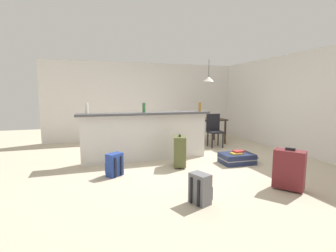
{
  "coord_description": "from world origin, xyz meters",
  "views": [
    {
      "loc": [
        -1.9,
        -5.01,
        1.49
      ],
      "look_at": [
        -0.24,
        0.16,
        0.78
      ],
      "focal_mm": 26.22,
      "sensor_mm": 36.0,
      "label": 1
    }
  ],
  "objects_px": {
    "pendant_lamp": "(209,79)",
    "suitcase_upright_maroon": "(289,169)",
    "book_stack": "(238,152)",
    "bottle_green": "(144,108)",
    "suitcase_flat_navy": "(237,158)",
    "dining_table": "(205,122)",
    "suitcase_upright_olive": "(180,151)",
    "bottle_amber": "(200,107)",
    "dining_chair_near_partition": "(214,129)",
    "bottle_white": "(87,108)",
    "backpack_grey": "(200,189)",
    "backpack_blue": "(114,165)"
  },
  "relations": [
    {
      "from": "bottle_white",
      "to": "bottle_green",
      "type": "height_order",
      "value": "bottle_white"
    },
    {
      "from": "dining_chair_near_partition",
      "to": "suitcase_flat_navy",
      "type": "relative_size",
      "value": 1.11
    },
    {
      "from": "dining_table",
      "to": "suitcase_upright_olive",
      "type": "xyz_separation_m",
      "value": [
        -1.63,
        -2.1,
        -0.32
      ]
    },
    {
      "from": "bottle_green",
      "to": "book_stack",
      "type": "bearing_deg",
      "value": -25.03
    },
    {
      "from": "bottle_amber",
      "to": "dining_chair_near_partition",
      "type": "bearing_deg",
      "value": 45.91
    },
    {
      "from": "dining_table",
      "to": "suitcase_flat_navy",
      "type": "xyz_separation_m",
      "value": [
        -0.38,
        -2.29,
        -0.54
      ]
    },
    {
      "from": "suitcase_upright_maroon",
      "to": "bottle_amber",
      "type": "bearing_deg",
      "value": 101.38
    },
    {
      "from": "pendant_lamp",
      "to": "suitcase_upright_maroon",
      "type": "xyz_separation_m",
      "value": [
        -0.52,
        -3.78,
        -1.6
      ]
    },
    {
      "from": "book_stack",
      "to": "suitcase_upright_olive",
      "type": "bearing_deg",
      "value": 170.62
    },
    {
      "from": "dining_chair_near_partition",
      "to": "book_stack",
      "type": "distance_m",
      "value": 1.78
    },
    {
      "from": "pendant_lamp",
      "to": "backpack_grey",
      "type": "distance_m",
      "value": 4.64
    },
    {
      "from": "bottle_white",
      "to": "dining_chair_near_partition",
      "type": "distance_m",
      "value": 3.56
    },
    {
      "from": "bottle_amber",
      "to": "suitcase_upright_maroon",
      "type": "relative_size",
      "value": 0.31
    },
    {
      "from": "dining_table",
      "to": "book_stack",
      "type": "xyz_separation_m",
      "value": [
        -0.38,
        -2.31,
        -0.4
      ]
    },
    {
      "from": "bottle_green",
      "to": "suitcase_flat_navy",
      "type": "height_order",
      "value": "bottle_green"
    },
    {
      "from": "dining_chair_near_partition",
      "to": "backpack_grey",
      "type": "distance_m",
      "value": 3.79
    },
    {
      "from": "bottle_amber",
      "to": "backpack_blue",
      "type": "relative_size",
      "value": 0.5
    },
    {
      "from": "bottle_green",
      "to": "suitcase_upright_maroon",
      "type": "xyz_separation_m",
      "value": [
        1.77,
        -2.36,
        -0.86
      ]
    },
    {
      "from": "backpack_blue",
      "to": "pendant_lamp",
      "type": "bearing_deg",
      "value": 36.8
    },
    {
      "from": "pendant_lamp",
      "to": "backpack_blue",
      "type": "distance_m",
      "value": 4.17
    },
    {
      "from": "dining_table",
      "to": "bottle_green",
      "type": "bearing_deg",
      "value": -146.95
    },
    {
      "from": "pendant_lamp",
      "to": "suitcase_upright_maroon",
      "type": "height_order",
      "value": "pendant_lamp"
    },
    {
      "from": "bottle_amber",
      "to": "suitcase_flat_navy",
      "type": "height_order",
      "value": "bottle_amber"
    },
    {
      "from": "dining_table",
      "to": "dining_chair_near_partition",
      "type": "height_order",
      "value": "dining_chair_near_partition"
    },
    {
      "from": "bottle_amber",
      "to": "dining_chair_near_partition",
      "type": "height_order",
      "value": "bottle_amber"
    },
    {
      "from": "bottle_green",
      "to": "pendant_lamp",
      "type": "distance_m",
      "value": 2.79
    },
    {
      "from": "bottle_white",
      "to": "backpack_blue",
      "type": "distance_m",
      "value": 1.46
    },
    {
      "from": "dining_table",
      "to": "backpack_grey",
      "type": "xyz_separation_m",
      "value": [
        -1.97,
        -3.82,
        -0.44
      ]
    },
    {
      "from": "bottle_white",
      "to": "suitcase_flat_navy",
      "type": "xyz_separation_m",
      "value": [
        3.04,
        -0.95,
        -1.09
      ]
    },
    {
      "from": "bottle_white",
      "to": "pendant_lamp",
      "type": "xyz_separation_m",
      "value": [
        3.49,
        1.31,
        0.73
      ]
    },
    {
      "from": "suitcase_upright_maroon",
      "to": "suitcase_upright_olive",
      "type": "distance_m",
      "value": 2.07
    },
    {
      "from": "bottle_green",
      "to": "backpack_blue",
      "type": "relative_size",
      "value": 0.51
    },
    {
      "from": "bottle_green",
      "to": "dining_table",
      "type": "bearing_deg",
      "value": 33.05
    },
    {
      "from": "dining_chair_near_partition",
      "to": "backpack_grey",
      "type": "height_order",
      "value": "dining_chair_near_partition"
    },
    {
      "from": "suitcase_upright_maroon",
      "to": "bottle_green",
      "type": "bearing_deg",
      "value": 126.97
    },
    {
      "from": "suitcase_upright_maroon",
      "to": "book_stack",
      "type": "relative_size",
      "value": 2.17
    },
    {
      "from": "bottle_amber",
      "to": "backpack_blue",
      "type": "xyz_separation_m",
      "value": [
        -2.06,
        -0.78,
        -0.99
      ]
    },
    {
      "from": "bottle_amber",
      "to": "book_stack",
      "type": "relative_size",
      "value": 0.68
    },
    {
      "from": "bottle_green",
      "to": "backpack_grey",
      "type": "bearing_deg",
      "value": -83.77
    },
    {
      "from": "suitcase_flat_navy",
      "to": "backpack_grey",
      "type": "xyz_separation_m",
      "value": [
        -1.59,
        -1.53,
        0.09
      ]
    },
    {
      "from": "dining_table",
      "to": "book_stack",
      "type": "distance_m",
      "value": 2.37
    },
    {
      "from": "dining_chair_near_partition",
      "to": "suitcase_upright_olive",
      "type": "relative_size",
      "value": 1.39
    },
    {
      "from": "dining_chair_near_partition",
      "to": "suitcase_upright_olive",
      "type": "xyz_separation_m",
      "value": [
        -1.62,
        -1.52,
        -0.19
      ]
    },
    {
      "from": "suitcase_flat_navy",
      "to": "backpack_grey",
      "type": "height_order",
      "value": "backpack_grey"
    },
    {
      "from": "book_stack",
      "to": "dining_table",
      "type": "bearing_deg",
      "value": 80.64
    },
    {
      "from": "suitcase_upright_maroon",
      "to": "dining_chair_near_partition",
      "type": "bearing_deg",
      "value": 82.23
    },
    {
      "from": "bottle_amber",
      "to": "pendant_lamp",
      "type": "bearing_deg",
      "value": 56.73
    },
    {
      "from": "suitcase_upright_maroon",
      "to": "bottle_white",
      "type": "bearing_deg",
      "value": 140.26
    },
    {
      "from": "pendant_lamp",
      "to": "suitcase_upright_olive",
      "type": "distance_m",
      "value": 3.12
    },
    {
      "from": "bottle_green",
      "to": "backpack_blue",
      "type": "xyz_separation_m",
      "value": [
        -0.75,
        -0.85,
        -0.99
      ]
    }
  ]
}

